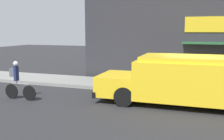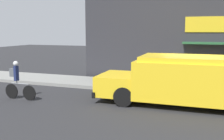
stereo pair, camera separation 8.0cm
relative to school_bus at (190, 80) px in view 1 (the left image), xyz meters
The scene contains 5 objects.
ground_plane 1.66m from the school_bus, 88.87° to the left, with size 70.00×70.00×0.00m, color #2B2B2D.
sidewalk 2.74m from the school_bus, 89.43° to the left, with size 28.00×2.54×0.18m.
storefront 4.47m from the school_bus, 89.34° to the left, with size 13.04×0.86×5.35m.
school_bus is the anchor object (origin of this frame).
cyclist 7.32m from the school_bus, 167.82° to the right, with size 1.61×0.22×1.69m.
Camera 1 is at (0.42, -12.07, 3.00)m, focal length 42.00 mm.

